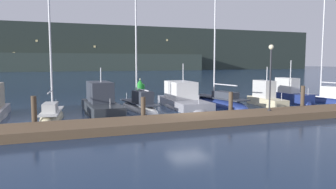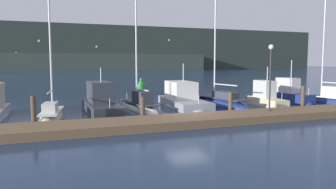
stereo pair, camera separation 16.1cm
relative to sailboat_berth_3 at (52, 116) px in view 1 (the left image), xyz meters
name	(u,v)px [view 1 (the left image)]	position (x,y,z in m)	size (l,w,h in m)	color
ground_plane	(188,119)	(8.10, -3.11, -0.14)	(400.00, 400.00, 0.00)	#192D4C
dock	(201,120)	(8.10, -4.89, 0.09)	(37.91, 2.80, 0.45)	brown
mooring_pile_1	(34,113)	(-0.94, -3.24, 0.76)	(0.28, 0.28, 1.79)	#4C3D2D
mooring_pile_2	(143,110)	(5.08, -3.24, 0.62)	(0.28, 0.28, 1.51)	#4C3D2D
mooring_pile_3	(231,104)	(11.11, -3.24, 0.67)	(0.28, 0.28, 1.61)	#4C3D2D
mooring_pile_4	(302,99)	(17.13, -3.24, 0.80)	(0.28, 0.28, 1.87)	#4C3D2D
sailboat_berth_3	(52,116)	(0.00, 0.00, 0.00)	(2.05, 5.22, 8.29)	beige
motorboat_berth_4	(101,107)	(3.32, 1.10, 0.28)	(2.28, 6.86, 3.70)	#2D3338
sailboat_berth_5	(139,107)	(6.27, 1.78, 0.05)	(2.26, 6.17, 9.44)	white
motorboat_berth_6	(183,103)	(9.99, 2.10, 0.20)	(3.11, 7.59, 4.04)	gray
sailboat_berth_7	(219,104)	(12.91, 1.52, -0.02)	(2.82, 7.15, 9.86)	navy
motorboat_berth_8	(266,102)	(16.62, 0.22, 0.19)	(1.80, 4.78, 3.88)	beige
motorboat_berth_9	(290,98)	(20.07, 1.41, 0.23)	(1.52, 4.83, 4.41)	navy
sailboat_berth_10	(328,101)	(23.18, 0.13, 0.02)	(3.20, 8.35, 9.83)	navy
channel_buoy	(140,89)	(9.34, 12.28, 0.52)	(1.47, 1.47, 1.81)	green
dock_lamppost	(271,67)	(13.18, -4.58, 3.12)	(0.32, 0.32, 4.23)	#2D2D33
hillside_backdrop	(60,49)	(6.19, 120.34, 8.52)	(240.00, 23.00, 18.75)	#28332D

